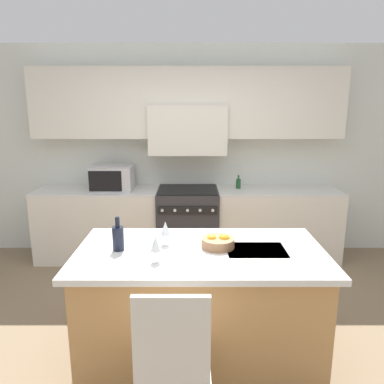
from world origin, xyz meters
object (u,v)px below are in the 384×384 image
object	(u,v)px
oil_bottle_on_counter	(238,183)
wine_glass_far	(165,229)
microwave	(112,178)
island_chair	(172,365)
range_stove	(187,224)
wine_bottle	(118,238)
fruit_bowl	(218,242)
wine_glass_near	(155,244)

from	to	relation	value
oil_bottle_on_counter	wine_glass_far	bearing A→B (deg)	-112.35
microwave	wine_glass_far	world-z (taller)	microwave
microwave	island_chair	world-z (taller)	microwave
range_stove	oil_bottle_on_counter	distance (m)	0.83
range_stove	wine_glass_far	bearing A→B (deg)	-94.69
wine_bottle	fruit_bowl	bearing A→B (deg)	4.49
wine_glass_near	range_stove	bearing A→B (deg)	84.83
range_stove	wine_bottle	distance (m)	2.09
island_chair	wine_glass_near	world-z (taller)	wine_glass_near
wine_glass_far	oil_bottle_on_counter	xyz separation A→B (m)	(0.80, 1.94, -0.05)
range_stove	wine_glass_far	distance (m)	1.94
wine_glass_near	oil_bottle_on_counter	bearing A→B (deg)	69.57
island_chair	fruit_bowl	bearing A→B (deg)	71.58
wine_glass_near	fruit_bowl	world-z (taller)	wine_glass_near
wine_glass_far	oil_bottle_on_counter	distance (m)	2.10
microwave	wine_bottle	distance (m)	2.03
microwave	island_chair	xyz separation A→B (m)	(0.89, -2.84, -0.48)
wine_glass_near	wine_glass_far	world-z (taller)	same
range_stove	wine_glass_near	distance (m)	2.26
microwave	fruit_bowl	bearing A→B (deg)	-58.04
microwave	fruit_bowl	world-z (taller)	microwave
range_stove	oil_bottle_on_counter	xyz separation A→B (m)	(0.65, 0.09, 0.52)
wine_glass_near	wine_glass_far	bearing A→B (deg)	82.06
wine_bottle	wine_glass_far	size ratio (longest dim) A/B	1.36
microwave	wine_glass_far	bearing A→B (deg)	-67.01
wine_bottle	island_chair	bearing A→B (deg)	-62.46
wine_glass_near	fruit_bowl	bearing A→B (deg)	31.19
microwave	wine_glass_far	xyz separation A→B (m)	(0.79, -1.87, -0.03)
wine_bottle	wine_glass_near	size ratio (longest dim) A/B	1.36
range_stove	wine_bottle	xyz separation A→B (m)	(-0.50, -1.96, 0.54)
wine_glass_far	oil_bottle_on_counter	world-z (taller)	wine_glass_far
range_stove	microwave	bearing A→B (deg)	178.87
island_chair	wine_bottle	xyz separation A→B (m)	(-0.45, 0.86, 0.42)
microwave	fruit_bowl	distance (m)	2.27
microwave	fruit_bowl	size ratio (longest dim) A/B	2.00
island_chair	wine_glass_near	size ratio (longest dim) A/B	5.53
wine_glass_far	wine_bottle	bearing A→B (deg)	-162.49
microwave	fruit_bowl	xyz separation A→B (m)	(1.20, -1.92, -0.12)
fruit_bowl	wine_bottle	bearing A→B (deg)	-175.51
wine_glass_far	fruit_bowl	world-z (taller)	wine_glass_far
oil_bottle_on_counter	microwave	bearing A→B (deg)	-177.39
microwave	oil_bottle_on_counter	xyz separation A→B (m)	(1.59, 0.07, -0.09)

